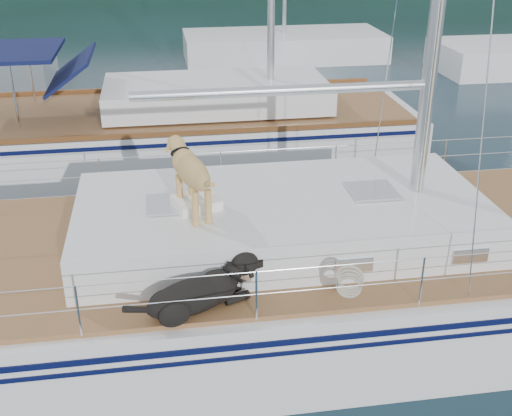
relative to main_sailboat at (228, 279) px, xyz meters
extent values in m
plane|color=black|center=(-0.09, 0.01, -0.68)|extent=(120.00, 120.00, 0.00)
cube|color=silver|center=(-0.09, 0.01, -0.18)|extent=(12.00, 3.80, 1.40)
cube|color=brown|center=(-0.09, 0.01, 0.55)|extent=(11.52, 3.50, 0.06)
cube|color=silver|center=(0.71, 0.01, 0.86)|extent=(5.20, 2.50, 0.55)
cylinder|color=silver|center=(0.71, 0.01, 2.53)|extent=(3.60, 0.12, 0.12)
cylinder|color=silver|center=(-0.09, -1.74, 1.14)|extent=(10.56, 0.01, 0.01)
cylinder|color=silver|center=(-0.09, 1.75, 1.14)|extent=(10.56, 0.01, 0.01)
cube|color=blue|center=(-0.77, 1.48, 0.61)|extent=(0.72, 0.68, 0.05)
cube|color=white|center=(-0.38, -0.11, 1.20)|extent=(0.64, 0.58, 0.13)
torus|color=#BEB197|center=(1.12, -1.68, 0.94)|extent=(0.40, 0.24, 0.39)
cube|color=silver|center=(-0.70, 6.38, -0.23)|extent=(11.00, 3.50, 1.30)
cube|color=brown|center=(-0.70, 6.38, 0.42)|extent=(10.56, 3.29, 0.06)
cube|color=silver|center=(0.50, 6.38, 0.77)|extent=(4.80, 2.30, 0.55)
cube|color=silver|center=(3.91, 16.01, -0.28)|extent=(7.20, 3.00, 1.10)
camera|label=1|loc=(-0.76, -7.28, 4.54)|focal=45.00mm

